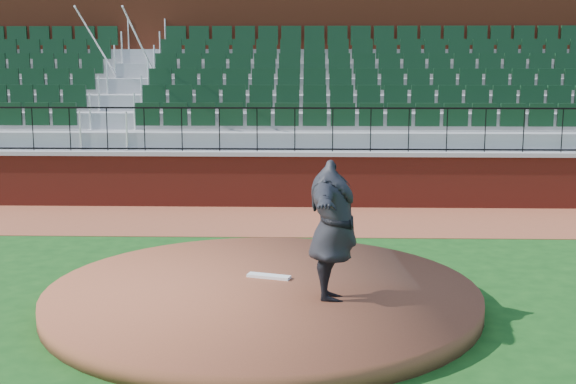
% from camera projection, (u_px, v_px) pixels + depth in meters
% --- Properties ---
extents(ground, '(90.00, 90.00, 0.00)m').
position_uv_depth(ground, '(285.00, 300.00, 10.70)').
color(ground, '#134313').
rests_on(ground, ground).
extents(warning_track, '(34.00, 3.20, 0.01)m').
position_uv_depth(warning_track, '(293.00, 220.00, 16.02)').
color(warning_track, brown).
rests_on(warning_track, ground).
extents(field_wall, '(34.00, 0.35, 1.20)m').
position_uv_depth(field_wall, '(295.00, 181.00, 17.49)').
color(field_wall, maroon).
rests_on(field_wall, ground).
extents(wall_cap, '(34.00, 0.45, 0.10)m').
position_uv_depth(wall_cap, '(295.00, 153.00, 17.38)').
color(wall_cap, '#B7B7B7').
rests_on(wall_cap, field_wall).
extents(wall_railing, '(34.00, 0.05, 1.00)m').
position_uv_depth(wall_railing, '(295.00, 130.00, 17.29)').
color(wall_railing, black).
rests_on(wall_railing, wall_cap).
extents(seating_stands, '(34.00, 5.10, 4.60)m').
position_uv_depth(seating_stands, '(297.00, 102.00, 19.89)').
color(seating_stands, gray).
rests_on(seating_stands, ground).
extents(concourse_wall, '(34.00, 0.50, 5.50)m').
position_uv_depth(concourse_wall, '(298.00, 82.00, 22.57)').
color(concourse_wall, maroon).
rests_on(concourse_wall, ground).
extents(pitchers_mound, '(6.02, 6.02, 0.25)m').
position_uv_depth(pitchers_mound, '(263.00, 296.00, 10.47)').
color(pitchers_mound, brown).
rests_on(pitchers_mound, ground).
extents(pitching_rubber, '(0.66, 0.34, 0.04)m').
position_uv_depth(pitching_rubber, '(269.00, 276.00, 10.91)').
color(pitching_rubber, white).
rests_on(pitching_rubber, pitchers_mound).
extents(pitcher, '(0.71, 2.31, 1.86)m').
position_uv_depth(pitcher, '(333.00, 231.00, 9.76)').
color(pitcher, black).
rests_on(pitcher, pitchers_mound).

